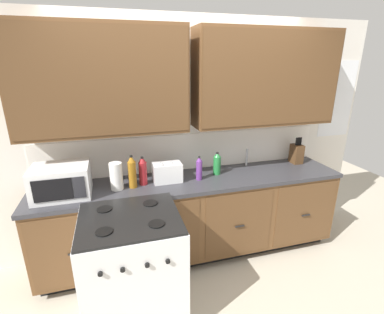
{
  "coord_description": "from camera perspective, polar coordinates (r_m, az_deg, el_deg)",
  "views": [
    {
      "loc": [
        -0.74,
        -2.24,
        2.04
      ],
      "look_at": [
        -0.03,
        0.27,
        1.15
      ],
      "focal_mm": 26.3,
      "sensor_mm": 36.0,
      "label": 1
    }
  ],
  "objects": [
    {
      "name": "ground_plane",
      "position": [
        3.12,
        2.0,
        -22.11
      ],
      "size": [
        8.0,
        8.0,
        0.0
      ],
      "primitive_type": "plane",
      "color": "#B2A893"
    },
    {
      "name": "wall_unit",
      "position": [
        2.86,
        -0.66,
        10.98
      ],
      "size": [
        4.31,
        0.4,
        2.48
      ],
      "color": "white",
      "rests_on": "ground_plane"
    },
    {
      "name": "counter_run",
      "position": [
        3.08,
        0.4,
        -12.03
      ],
      "size": [
        3.14,
        0.64,
        0.9
      ],
      "color": "black",
      "rests_on": "ground_plane"
    },
    {
      "name": "stove_range",
      "position": [
        2.47,
        -11.77,
        -21.17
      ],
      "size": [
        0.76,
        0.68,
        0.95
      ],
      "color": "white",
      "rests_on": "ground_plane"
    },
    {
      "name": "microwave",
      "position": [
        2.73,
        -24.96,
        -4.46
      ],
      "size": [
        0.48,
        0.37,
        0.28
      ],
      "color": "white",
      "rests_on": "counter_run"
    },
    {
      "name": "toaster",
      "position": [
        2.8,
        -5.04,
        -3.08
      ],
      "size": [
        0.28,
        0.18,
        0.19
      ],
      "color": "white",
      "rests_on": "counter_run"
    },
    {
      "name": "knife_block",
      "position": [
        3.51,
        20.43,
        0.68
      ],
      "size": [
        0.11,
        0.14,
        0.31
      ],
      "color": "#52361E",
      "rests_on": "counter_run"
    },
    {
      "name": "sink_faucet",
      "position": [
        3.27,
        11.02,
        -0.06
      ],
      "size": [
        0.02,
        0.02,
        0.2
      ],
      "primitive_type": "cylinder",
      "color": "#B2B5BA",
      "rests_on": "counter_run"
    },
    {
      "name": "paper_towel_roll",
      "position": [
        2.7,
        -15.11,
        -3.78
      ],
      "size": [
        0.12,
        0.12,
        0.26
      ],
      "primitive_type": "cylinder",
      "color": "white",
      "rests_on": "counter_run"
    },
    {
      "name": "bottle_red",
      "position": [
        2.75,
        -9.94,
        -2.81
      ],
      "size": [
        0.08,
        0.08,
        0.28
      ],
      "color": "maroon",
      "rests_on": "counter_run"
    },
    {
      "name": "bottle_green",
      "position": [
        2.97,
        5.09,
        -1.33
      ],
      "size": [
        0.08,
        0.08,
        0.24
      ],
      "color": "#237A38",
      "rests_on": "counter_run"
    },
    {
      "name": "bottle_violet",
      "position": [
        2.82,
        1.46,
        -2.31
      ],
      "size": [
        0.06,
        0.06,
        0.25
      ],
      "color": "#663384",
      "rests_on": "counter_run"
    },
    {
      "name": "bottle_amber",
      "position": [
        2.7,
        -12.04,
        -2.98
      ],
      "size": [
        0.08,
        0.08,
        0.32
      ],
      "color": "#9E6619",
      "rests_on": "counter_run"
    }
  ]
}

